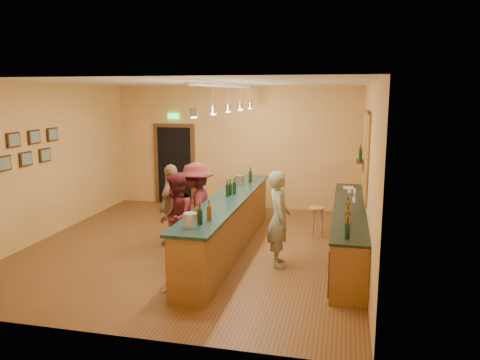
% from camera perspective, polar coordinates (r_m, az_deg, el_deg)
% --- Properties ---
extents(floor, '(7.00, 7.00, 0.00)m').
position_cam_1_polar(floor, '(9.42, -5.54, -8.15)').
color(floor, brown).
rests_on(floor, ground).
extents(ceiling, '(6.50, 7.00, 0.02)m').
position_cam_1_polar(ceiling, '(8.92, -5.91, 11.71)').
color(ceiling, silver).
rests_on(ceiling, wall_back).
extents(wall_back, '(6.50, 0.02, 3.20)m').
position_cam_1_polar(wall_back, '(12.37, -0.56, 4.01)').
color(wall_back, '#BC9B46').
rests_on(wall_back, floor).
extents(wall_front, '(6.50, 0.02, 3.20)m').
position_cam_1_polar(wall_front, '(5.89, -16.60, -3.79)').
color(wall_front, '#BC9B46').
rests_on(wall_front, floor).
extents(wall_left, '(0.02, 7.00, 3.20)m').
position_cam_1_polar(wall_left, '(10.52, -22.76, 2.02)').
color(wall_left, '#BC9B46').
rests_on(wall_left, floor).
extents(wall_right, '(0.02, 7.00, 3.20)m').
position_cam_1_polar(wall_right, '(8.58, 15.33, 0.70)').
color(wall_right, '#BC9B46').
rests_on(wall_right, floor).
extents(doorway, '(1.15, 0.09, 2.48)m').
position_cam_1_polar(doorway, '(12.91, -7.95, 2.06)').
color(doorway, black).
rests_on(doorway, wall_back).
extents(tapestry, '(0.03, 1.40, 1.60)m').
position_cam_1_polar(tapestry, '(8.94, 15.18, 2.72)').
color(tapestry, maroon).
rests_on(tapestry, wall_right).
extents(bottle_shelf, '(0.17, 0.55, 0.54)m').
position_cam_1_polar(bottle_shelf, '(10.45, 14.51, 2.82)').
color(bottle_shelf, '#492A16').
rests_on(bottle_shelf, wall_right).
extents(picture_grid, '(0.06, 2.20, 0.70)m').
position_cam_1_polar(picture_grid, '(9.86, -25.23, 3.37)').
color(picture_grid, '#382111').
rests_on(picture_grid, wall_left).
extents(back_counter, '(0.60, 4.55, 1.27)m').
position_cam_1_polar(back_counter, '(9.00, 13.14, -6.03)').
color(back_counter, brown).
rests_on(back_counter, floor).
extents(tasting_bar, '(0.74, 5.10, 1.38)m').
position_cam_1_polar(tasting_bar, '(9.05, -1.42, -4.86)').
color(tasting_bar, brown).
rests_on(tasting_bar, floor).
extents(pendant_track, '(0.11, 4.60, 0.50)m').
position_cam_1_polar(pendant_track, '(8.72, -1.48, 10.36)').
color(pendant_track, silver).
rests_on(pendant_track, ceiling).
extents(bartender, '(0.54, 0.69, 1.69)m').
position_cam_1_polar(bartender, '(8.24, 4.76, -4.71)').
color(bartender, gray).
rests_on(bartender, floor).
extents(customer_a, '(0.78, 0.91, 1.63)m').
position_cam_1_polar(customer_a, '(8.43, -7.77, -4.64)').
color(customer_a, '#59191E').
rests_on(customer_a, floor).
extents(customer_b, '(0.50, 0.99, 1.63)m').
position_cam_1_polar(customer_b, '(9.49, -8.22, -2.95)').
color(customer_b, '#997A51').
rests_on(customer_b, floor).
extents(customer_c, '(0.79, 1.20, 1.75)m').
position_cam_1_polar(customer_c, '(8.86, -5.33, -3.45)').
color(customer_c, '#59191E').
rests_on(customer_c, floor).
extents(bar_stool, '(0.32, 0.32, 0.66)m').
position_cam_1_polar(bar_stool, '(9.96, 9.29, -4.12)').
color(bar_stool, '#8E5B40').
rests_on(bar_stool, floor).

